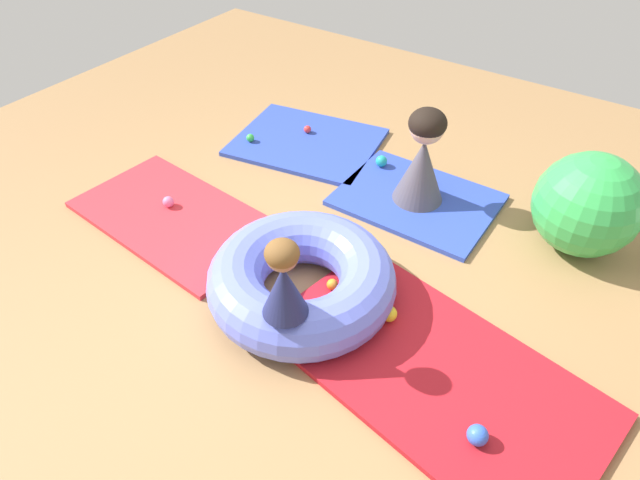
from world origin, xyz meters
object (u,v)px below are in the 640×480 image
adult_seated (423,157)px  exercise_ball_large (587,205)px  play_ball_orange (332,284)px  play_ball_teal (381,161)px  child_in_navy (284,280)px  play_ball_green (250,138)px  play_ball_pink (168,202)px  play_ball_blue (478,435)px  play_ball_red (307,129)px  play_ball_yellow (389,314)px  inflatable_cushion (302,280)px

adult_seated → exercise_ball_large: size_ratio=1.06×
play_ball_orange → adult_seated: bearing=89.5°
adult_seated → play_ball_teal: 0.60m
exercise_ball_large → play_ball_orange: bearing=-130.5°
child_in_navy → play_ball_green: size_ratio=6.91×
play_ball_orange → play_ball_pink: 1.50m
play_ball_blue → play_ball_pink: bearing=169.4°
play_ball_teal → play_ball_red: 0.84m
play_ball_yellow → play_ball_blue: play_ball_blue is taller
child_in_navy → play_ball_yellow: (0.38, 0.51, -0.50)m
play_ball_yellow → play_ball_red: 2.29m
inflatable_cushion → play_ball_pink: inflatable_cushion is taller
play_ball_orange → exercise_ball_large: exercise_ball_large is taller
inflatable_cushion → play_ball_teal: inflatable_cushion is taller
adult_seated → play_ball_teal: adult_seated is taller
play_ball_orange → play_ball_pink: bearing=179.1°
play_ball_blue → exercise_ball_large: size_ratio=0.15×
inflatable_cushion → play_ball_red: bearing=124.3°
inflatable_cushion → child_in_navy: 0.59m
inflatable_cushion → play_ball_orange: (0.12, 0.16, -0.10)m
child_in_navy → play_ball_teal: child_in_navy is taller
play_ball_yellow → exercise_ball_large: exercise_ball_large is taller
exercise_ball_large → play_ball_yellow: bearing=-117.9°
play_ball_green → exercise_ball_large: (2.75, 0.25, 0.28)m
exercise_ball_large → play_ball_teal: bearing=177.7°
play_ball_pink → play_ball_blue: (2.67, -0.50, 0.01)m
child_in_navy → play_ball_blue: child_in_navy is taller
adult_seated → play_ball_red: 1.36m
play_ball_yellow → play_ball_red: play_ball_yellow is taller
exercise_ball_large → play_ball_pink: bearing=-153.4°
inflatable_cushion → play_ball_pink: bearing=172.5°
play_ball_teal → play_ball_red: play_ball_teal is taller
play_ball_orange → play_ball_blue: size_ratio=0.67×
play_ball_green → exercise_ball_large: size_ratio=0.10×
play_ball_pink → child_in_navy: bearing=-19.9°
play_ball_blue → play_ball_orange: bearing=157.9°
child_in_navy → play_ball_orange: bearing=-132.2°
play_ball_red → play_ball_pink: bearing=-98.9°
play_ball_pink → adult_seated: bearing=37.5°
play_ball_yellow → play_ball_pink: bearing=178.6°
adult_seated → play_ball_orange: (-0.01, -1.19, -0.33)m
adult_seated → play_ball_green: (-1.61, -0.08, -0.33)m
inflatable_cushion → adult_seated: size_ratio=1.55×
play_ball_orange → play_ball_green: play_ball_orange is taller
child_in_navy → play_ball_orange: (-0.05, 0.54, -0.52)m
play_ball_yellow → play_ball_blue: bearing=-31.2°
child_in_navy → play_ball_blue: 1.23m
adult_seated → play_ball_blue: 2.05m
child_in_navy → play_ball_teal: 2.08m
play_ball_teal → play_ball_blue: 2.48m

